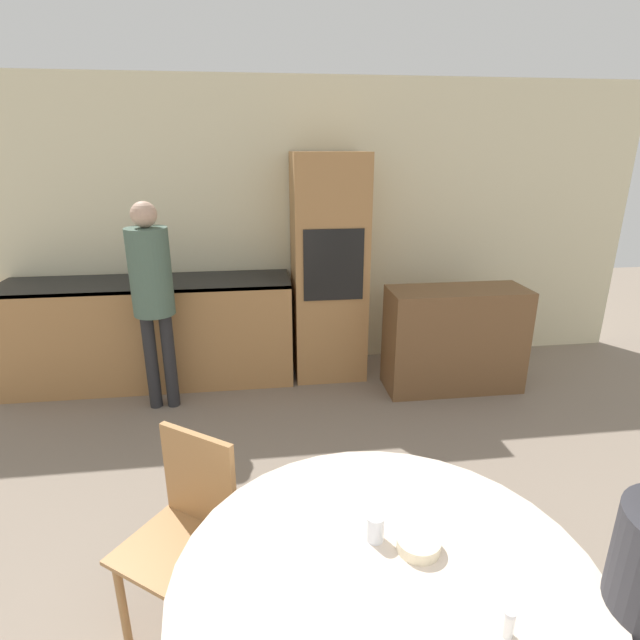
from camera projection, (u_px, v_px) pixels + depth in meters
wall_back at (290, 229)px, 4.61m from camera, size 6.68×0.05×2.60m
kitchen_counter at (152, 331)px, 4.40m from camera, size 2.45×0.60×0.93m
oven_unit at (328, 269)px, 4.44m from camera, size 0.63×0.59×1.98m
sideboard at (454, 339)px, 4.30m from camera, size 1.17×0.45×0.90m
dining_table at (384, 628)px, 1.61m from camera, size 1.34×1.34×0.76m
chair_far_left at (187, 523)px, 2.12m from camera, size 0.56×0.56×0.89m
person_standing at (152, 285)px, 3.78m from camera, size 0.31×0.31×1.65m
cup at (375, 528)px, 1.67m from camera, size 0.06×0.06×0.09m
bowl_near at (418, 544)px, 1.64m from camera, size 0.15×0.15×0.04m
salt_shaker at (508, 623)px, 1.34m from camera, size 0.03×0.03×0.09m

